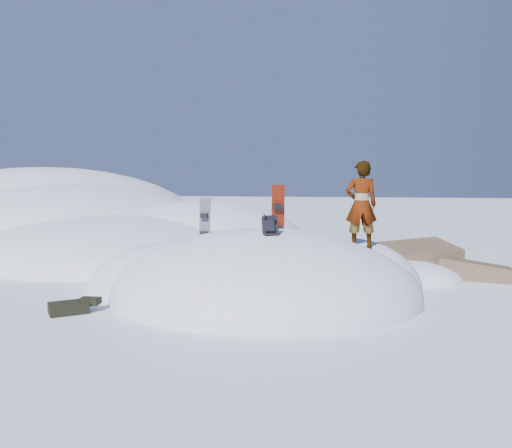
% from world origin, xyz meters
% --- Properties ---
extents(ground, '(120.00, 120.00, 0.00)m').
position_xyz_m(ground, '(0.00, 0.00, 0.00)').
color(ground, white).
rests_on(ground, ground).
extents(snow_mound, '(8.00, 6.00, 3.00)m').
position_xyz_m(snow_mound, '(-0.17, 0.24, 0.00)').
color(snow_mound, white).
rests_on(snow_mound, ground).
extents(snow_ridge, '(21.50, 18.50, 6.40)m').
position_xyz_m(snow_ridge, '(-10.43, 9.85, 0.00)').
color(snow_ridge, white).
rests_on(snow_ridge, ground).
extents(rock_outcrop, '(4.68, 4.41, 1.68)m').
position_xyz_m(rock_outcrop, '(3.72, 3.01, 0.01)').
color(rock_outcrop, brown).
rests_on(rock_outcrop, ground).
extents(snowboard_red, '(0.31, 0.28, 1.68)m').
position_xyz_m(snowboard_red, '(0.27, 0.45, 1.67)').
color(snowboard_red, red).
rests_on(snowboard_red, snow_mound).
extents(snowboard_dark, '(0.27, 0.19, 1.36)m').
position_xyz_m(snowboard_dark, '(-1.35, -0.03, 1.54)').
color(snowboard_dark, black).
rests_on(snowboard_dark, snow_mound).
extents(backpack, '(0.40, 0.45, 0.50)m').
position_xyz_m(backpack, '(0.24, -0.65, 1.64)').
color(backpack, black).
rests_on(backpack, snow_mound).
extents(gear_pile, '(0.97, 0.84, 0.26)m').
position_xyz_m(gear_pile, '(-3.47, -2.11, 0.13)').
color(gear_pile, black).
rests_on(gear_pile, ground).
extents(person, '(0.76, 0.56, 1.90)m').
position_xyz_m(person, '(2.14, 0.16, 2.06)').
color(person, slate).
rests_on(person, snow_mound).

